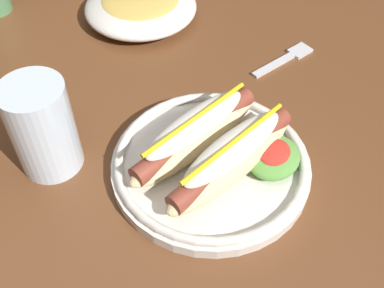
{
  "coord_description": "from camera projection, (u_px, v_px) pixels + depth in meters",
  "views": [
    {
      "loc": [
        -0.34,
        -0.38,
        1.22
      ],
      "look_at": [
        0.0,
        -0.17,
        0.77
      ],
      "focal_mm": 44.27,
      "sensor_mm": 36.0,
      "label": 1
    }
  ],
  "objects": [
    {
      "name": "dining_table",
      "position": [
        102.0,
        151.0,
        0.75
      ],
      "size": [
        1.39,
        1.05,
        0.74
      ],
      "color": "brown",
      "rests_on": "ground_plane"
    },
    {
      "name": "hot_dog_plate",
      "position": [
        215.0,
        155.0,
        0.6
      ],
      "size": [
        0.25,
        0.25,
        0.08
      ],
      "color": "silver",
      "rests_on": "dining_table"
    },
    {
      "name": "fork",
      "position": [
        286.0,
        58.0,
        0.76
      ],
      "size": [
        0.12,
        0.06,
        0.0
      ],
      "rotation": [
        0.0,
        0.0,
        -0.35
      ],
      "color": "silver",
      "rests_on": "dining_table"
    },
    {
      "name": "water_cup",
      "position": [
        43.0,
        128.0,
        0.58
      ],
      "size": [
        0.08,
        0.08,
        0.13
      ],
      "primitive_type": "cylinder",
      "color": "silver",
      "rests_on": "dining_table"
    },
    {
      "name": "side_bowl",
      "position": [
        141.0,
        6.0,
        0.82
      ],
      "size": [
        0.2,
        0.2,
        0.05
      ],
      "color": "silver",
      "rests_on": "dining_table"
    }
  ]
}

